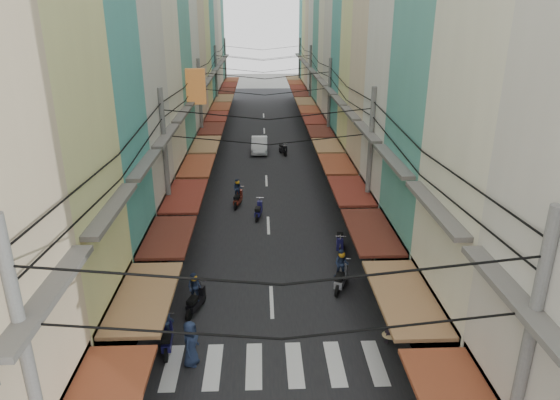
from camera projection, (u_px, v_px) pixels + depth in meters
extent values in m
plane|color=#62625E|center=(271.00, 278.00, 22.78)|extent=(160.00, 160.00, 0.00)
cube|color=black|center=(265.00, 158.00, 41.47)|extent=(10.00, 80.00, 0.02)
cube|color=gray|center=(187.00, 159.00, 41.22)|extent=(3.00, 80.00, 0.06)
cube|color=gray|center=(343.00, 157.00, 41.70)|extent=(3.00, 80.00, 0.06)
cube|color=silver|center=(172.00, 367.00, 17.04)|extent=(0.55, 2.40, 0.01)
cube|color=silver|center=(213.00, 366.00, 17.09)|extent=(0.55, 2.40, 0.01)
cube|color=silver|center=(254.00, 365.00, 17.14)|extent=(0.55, 2.40, 0.01)
cube|color=silver|center=(295.00, 364.00, 17.19)|extent=(0.55, 2.40, 0.01)
cube|color=silver|center=(335.00, 363.00, 17.24)|extent=(0.55, 2.40, 0.01)
cube|color=silver|center=(375.00, 362.00, 17.30)|extent=(0.55, 2.40, 0.01)
cube|color=#595651|center=(49.00, 294.00, 10.22)|extent=(0.50, 4.24, 0.15)
cube|color=black|center=(102.00, 335.00, 16.15)|extent=(1.20, 4.52, 3.20)
cube|color=olive|center=(144.00, 297.00, 15.71)|extent=(1.80, 4.33, 0.12)
cube|color=#595651|center=(112.00, 209.00, 14.63)|extent=(0.50, 4.23, 0.15)
cube|color=teal|center=(41.00, 66.00, 17.43)|extent=(6.00, 4.30, 19.25)
cube|color=black|center=(134.00, 268.00, 20.36)|extent=(1.20, 4.13, 3.20)
cube|color=#532117|center=(169.00, 236.00, 19.92)|extent=(1.80, 3.96, 0.12)
cube|color=#595651|center=(145.00, 165.00, 18.83)|extent=(0.50, 3.87, 0.15)
cube|color=beige|center=(83.00, 35.00, 21.54)|extent=(6.00, 5.14, 20.93)
cube|color=black|center=(157.00, 222.00, 24.77)|extent=(1.20, 4.94, 3.20)
cube|color=maroon|center=(185.00, 196.00, 24.33)|extent=(1.80, 4.73, 0.12)
cube|color=#595651|center=(167.00, 136.00, 23.24)|extent=(0.50, 4.63, 0.15)
cube|color=beige|center=(118.00, 65.00, 26.88)|extent=(6.00, 4.95, 17.43)
cube|color=black|center=(173.00, 189.00, 29.49)|extent=(1.20, 4.75, 3.20)
cube|color=brown|center=(197.00, 166.00, 29.05)|extent=(1.80, 4.56, 0.12)
cube|color=#595651|center=(182.00, 115.00, 27.96)|extent=(0.50, 4.46, 0.15)
cube|color=teal|center=(140.00, 66.00, 31.72)|extent=(6.00, 4.99, 16.32)
cube|color=black|center=(185.00, 165.00, 34.13)|extent=(1.20, 4.80, 3.20)
cube|color=olive|center=(206.00, 144.00, 33.69)|extent=(1.80, 4.60, 0.12)
cube|color=#595651|center=(193.00, 100.00, 32.61)|extent=(0.50, 4.50, 0.15)
cube|color=beige|center=(150.00, 11.00, 35.07)|extent=(6.00, 4.65, 22.87)
cube|color=black|center=(193.00, 147.00, 38.64)|extent=(1.20, 4.46, 3.20)
cube|color=#532117|center=(212.00, 129.00, 38.20)|extent=(1.80, 4.27, 0.12)
cube|color=#595651|center=(201.00, 89.00, 37.11)|extent=(0.50, 4.18, 0.15)
cube|color=beige|center=(164.00, 26.00, 39.93)|extent=(6.00, 4.89, 20.58)
cube|color=black|center=(200.00, 133.00, 43.10)|extent=(1.20, 4.70, 3.20)
cube|color=maroon|center=(217.00, 117.00, 42.65)|extent=(1.80, 4.50, 0.12)
cube|color=#595651|center=(207.00, 81.00, 41.57)|extent=(0.50, 4.40, 0.15)
cube|color=#D8D787|center=(174.00, 38.00, 44.71)|extent=(6.00, 4.52, 18.44)
cube|color=black|center=(206.00, 121.00, 47.49)|extent=(1.20, 4.34, 3.20)
cube|color=brown|center=(221.00, 107.00, 47.05)|extent=(1.80, 4.16, 0.12)
cube|color=#595651|center=(212.00, 74.00, 45.96)|extent=(0.50, 4.07, 0.15)
cube|color=teal|center=(181.00, 23.00, 48.86)|extent=(6.00, 5.20, 20.63)
cube|color=black|center=(210.00, 112.00, 52.03)|extent=(1.20, 4.99, 3.20)
cube|color=olive|center=(224.00, 98.00, 51.59)|extent=(1.80, 4.78, 0.12)
cube|color=#595651|center=(217.00, 69.00, 50.50)|extent=(0.50, 4.68, 0.15)
cube|color=beige|center=(187.00, 7.00, 53.05)|extent=(6.00, 4.94, 23.70)
cube|color=black|center=(214.00, 104.00, 56.77)|extent=(1.20, 4.74, 3.20)
cube|color=#532117|center=(227.00, 91.00, 56.33)|extent=(1.80, 4.55, 0.12)
cube|color=#595651|center=(220.00, 64.00, 55.24)|extent=(0.50, 4.45, 0.15)
cube|color=beige|center=(194.00, 19.00, 58.13)|extent=(6.00, 4.96, 21.12)
cube|color=black|center=(218.00, 97.00, 61.39)|extent=(1.20, 4.76, 3.20)
cube|color=maroon|center=(230.00, 85.00, 60.95)|extent=(1.80, 4.56, 0.12)
cube|color=#595651|center=(223.00, 60.00, 59.86)|extent=(0.50, 4.46, 0.15)
cube|color=teal|center=(199.00, 24.00, 63.02)|extent=(6.00, 5.04, 19.90)
cube|color=black|center=(221.00, 91.00, 66.06)|extent=(1.20, 4.84, 3.20)
cube|color=brown|center=(232.00, 80.00, 65.62)|extent=(1.80, 4.64, 0.12)
cube|color=#595651|center=(226.00, 56.00, 64.53)|extent=(0.50, 4.54, 0.15)
cube|color=#583114|center=(196.00, 86.00, 31.35)|extent=(1.20, 0.40, 2.20)
cube|color=#595651|center=(513.00, 295.00, 10.18)|extent=(0.50, 4.25, 0.15)
cube|color=black|center=(446.00, 332.00, 16.30)|extent=(1.20, 4.78, 3.20)
cube|color=olive|center=(404.00, 296.00, 15.75)|extent=(1.80, 4.58, 0.12)
cube|color=#595651|center=(435.00, 208.00, 14.71)|extent=(0.50, 4.48, 0.15)
cube|color=teal|center=(480.00, 120.00, 18.96)|extent=(6.00, 5.03, 15.08)
cube|color=black|center=(404.00, 261.00, 20.97)|extent=(1.20, 4.83, 3.20)
cube|color=#532117|center=(371.00, 231.00, 20.42)|extent=(1.80, 4.63, 0.12)
cube|color=#595651|center=(392.00, 160.00, 19.38)|extent=(0.50, 4.53, 0.15)
cube|color=beige|center=(445.00, 25.00, 22.38)|extent=(6.00, 4.79, 21.66)
cube|color=black|center=(378.00, 216.00, 25.56)|extent=(1.20, 4.60, 3.20)
cube|color=maroon|center=(350.00, 191.00, 25.01)|extent=(1.80, 4.41, 0.12)
cube|color=#595651|center=(367.00, 132.00, 23.97)|extent=(0.50, 4.31, 0.15)
cube|color=beige|center=(414.00, 32.00, 26.90)|extent=(6.00, 4.52, 20.74)
cube|color=black|center=(361.00, 186.00, 29.92)|extent=(1.20, 4.34, 3.20)
cube|color=brown|center=(337.00, 164.00, 29.36)|extent=(1.80, 4.16, 0.12)
cube|color=#595651|center=(350.00, 113.00, 28.32)|extent=(0.50, 4.07, 0.15)
cube|color=#D8D787|center=(390.00, 84.00, 32.11)|extent=(6.00, 4.12, 14.13)
cube|color=black|center=(349.00, 165.00, 33.95)|extent=(1.20, 3.96, 3.20)
cube|color=olive|center=(327.00, 146.00, 33.40)|extent=(1.80, 3.79, 0.12)
cube|color=#595651|center=(339.00, 101.00, 32.36)|extent=(0.50, 3.71, 0.15)
cube|color=teal|center=(377.00, 50.00, 35.46)|extent=(6.00, 4.40, 17.68)
cube|color=black|center=(339.00, 149.00, 37.94)|extent=(1.20, 4.23, 3.20)
cube|color=#532117|center=(320.00, 131.00, 37.39)|extent=(1.80, 4.05, 0.12)
cube|color=#595651|center=(330.00, 91.00, 36.35)|extent=(0.50, 3.96, 0.15)
cube|color=beige|center=(366.00, 13.00, 38.82)|extent=(6.00, 4.64, 22.59)
cube|color=black|center=(331.00, 135.00, 42.16)|extent=(1.20, 4.45, 3.20)
cube|color=maroon|center=(314.00, 119.00, 41.61)|extent=(1.80, 4.26, 0.12)
cube|color=#595651|center=(323.00, 83.00, 40.57)|extent=(0.50, 4.17, 0.15)
cube|color=beige|center=(356.00, 21.00, 43.09)|extent=(6.00, 4.00, 21.25)
cube|color=black|center=(325.00, 125.00, 46.20)|extent=(1.20, 3.84, 3.20)
cube|color=brown|center=(309.00, 110.00, 45.65)|extent=(1.80, 3.68, 0.12)
cube|color=#595651|center=(317.00, 76.00, 44.61)|extent=(0.50, 3.60, 0.15)
cube|color=teal|center=(347.00, 14.00, 47.11)|extent=(6.00, 5.01, 22.33)
cube|color=black|center=(319.00, 115.00, 50.41)|extent=(1.20, 4.81, 3.20)
cube|color=olive|center=(305.00, 101.00, 49.86)|extent=(1.80, 4.61, 0.12)
cube|color=#595651|center=(312.00, 71.00, 48.82)|extent=(0.50, 4.51, 0.15)
cube|color=beige|center=(339.00, 27.00, 52.25)|extent=(6.00, 5.00, 19.71)
cube|color=black|center=(314.00, 106.00, 55.08)|extent=(1.20, 4.80, 3.20)
cube|color=#532117|center=(301.00, 94.00, 54.53)|extent=(1.80, 4.60, 0.12)
cube|color=#595651|center=(307.00, 65.00, 53.49)|extent=(0.50, 4.50, 0.15)
cube|color=beige|center=(332.00, 39.00, 57.10)|extent=(6.00, 4.32, 16.86)
cube|color=black|center=(310.00, 99.00, 59.44)|extent=(1.20, 4.15, 3.20)
cube|color=maroon|center=(298.00, 88.00, 58.89)|extent=(1.80, 3.97, 0.12)
cube|color=#595651|center=(304.00, 61.00, 57.85)|extent=(0.50, 3.89, 0.15)
cube|color=#D8D787|center=(328.00, 24.00, 60.60)|extent=(6.00, 4.33, 19.96)
cube|color=black|center=(307.00, 94.00, 63.48)|extent=(1.20, 4.16, 3.20)
cube|color=brown|center=(295.00, 83.00, 62.93)|extent=(1.80, 3.99, 0.12)
cube|color=#595651|center=(301.00, 58.00, 61.89)|extent=(0.50, 3.90, 0.15)
cube|color=teal|center=(323.00, 46.00, 65.90)|extent=(6.00, 4.88, 14.34)
cube|color=black|center=(304.00, 89.00, 67.78)|extent=(1.20, 4.68, 3.20)
cube|color=olive|center=(293.00, 78.00, 67.23)|extent=(1.80, 4.49, 0.12)
cube|color=#595651|center=(298.00, 55.00, 66.19)|extent=(0.50, 4.39, 0.15)
cylinder|color=slate|center=(519.00, 390.00, 10.30)|extent=(0.26, 0.26, 8.20)
cylinder|color=slate|center=(167.00, 174.00, 23.95)|extent=(0.26, 0.26, 8.20)
cylinder|color=slate|center=(369.00, 172.00, 24.31)|extent=(0.26, 0.26, 8.20)
cylinder|color=slate|center=(201.00, 114.00, 37.97)|extent=(0.26, 0.26, 8.20)
cylinder|color=slate|center=(329.00, 113.00, 38.33)|extent=(0.26, 0.26, 8.20)
cylinder|color=slate|center=(217.00, 86.00, 51.99)|extent=(0.26, 0.26, 8.20)
cylinder|color=slate|center=(310.00, 86.00, 52.34)|extent=(0.26, 0.26, 8.20)
cylinder|color=slate|center=(226.00, 70.00, 66.00)|extent=(0.26, 0.26, 8.20)
cylinder|color=slate|center=(299.00, 70.00, 66.36)|extent=(0.26, 0.26, 8.20)
imported|color=silver|center=(260.00, 152.00, 43.28)|extent=(4.54, 1.83, 1.59)
imported|color=black|center=(414.00, 247.00, 25.77)|extent=(1.76, 0.92, 1.15)
cylinder|color=black|center=(171.00, 333.00, 18.47)|extent=(0.10, 0.51, 0.51)
cylinder|color=black|center=(165.00, 355.00, 17.29)|extent=(0.10, 0.51, 0.51)
cube|color=#191654|center=(167.00, 340.00, 17.83)|extent=(0.33, 1.12, 0.27)
cube|color=black|center=(166.00, 338.00, 17.50)|extent=(0.31, 0.54, 0.18)
cube|color=#191654|center=(169.00, 326.00, 18.25)|extent=(0.29, 0.27, 0.54)
imported|color=#202C4B|center=(167.00, 337.00, 17.78)|extent=(0.51, 0.36, 1.29)
sphere|color=orange|center=(165.00, 314.00, 17.44)|extent=(0.27, 0.27, 0.27)
cylinder|color=black|center=(338.00, 276.00, 22.45)|extent=(0.10, 0.54, 0.54)
cylinder|color=black|center=(343.00, 292.00, 21.19)|extent=(0.10, 0.54, 0.54)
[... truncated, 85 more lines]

